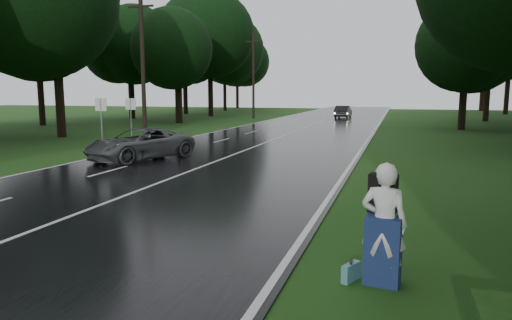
% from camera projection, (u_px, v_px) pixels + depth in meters
% --- Properties ---
extents(ground, '(160.00, 160.00, 0.00)m').
position_uv_depth(ground, '(2.00, 244.00, 9.46)').
color(ground, '#1E4614').
rests_on(ground, ground).
extents(road, '(12.00, 140.00, 0.04)m').
position_uv_depth(road, '(267.00, 142.00, 28.36)').
color(road, black).
rests_on(road, ground).
extents(lane_center, '(0.12, 140.00, 0.01)m').
position_uv_depth(lane_center, '(267.00, 142.00, 28.36)').
color(lane_center, silver).
rests_on(lane_center, road).
extents(grey_car, '(4.10, 5.56, 1.40)m').
position_uv_depth(grey_car, '(140.00, 144.00, 20.93)').
color(grey_car, '#4A4E4F').
rests_on(grey_car, road).
extents(far_car, '(1.64, 4.38, 1.43)m').
position_uv_depth(far_car, '(343.00, 112.00, 54.28)').
color(far_car, black).
rests_on(far_car, road).
extents(hitchhiker, '(0.79, 0.73, 2.00)m').
position_uv_depth(hitchhiker, '(384.00, 228.00, 7.39)').
color(hitchhiker, silver).
rests_on(hitchhiker, ground).
extents(suitcase, '(0.29, 0.43, 0.30)m').
position_uv_depth(suitcase, '(351.00, 272.00, 7.60)').
color(suitcase, teal).
rests_on(suitcase, ground).
extents(utility_pole_mid, '(1.80, 0.28, 9.45)m').
position_uv_depth(utility_pole_mid, '(145.00, 138.00, 30.90)').
color(utility_pole_mid, black).
rests_on(utility_pole_mid, ground).
extents(utility_pole_far, '(1.80, 0.28, 9.70)m').
position_uv_depth(utility_pole_far, '(253.00, 119.00, 53.68)').
color(utility_pole_far, black).
rests_on(utility_pole_far, ground).
extents(road_sign_a, '(0.66, 0.10, 2.75)m').
position_uv_depth(road_sign_a, '(103.00, 151.00, 24.38)').
color(road_sign_a, white).
rests_on(road_sign_a, ground).
extents(road_sign_b, '(0.65, 0.10, 2.70)m').
position_uv_depth(road_sign_b, '(132.00, 145.00, 27.03)').
color(road_sign_b, white).
rests_on(road_sign_b, ground).
extents(tree_left_d, '(9.95, 9.95, 15.55)m').
position_uv_depth(tree_left_d, '(62.00, 137.00, 31.76)').
color(tree_left_d, black).
rests_on(tree_left_d, ground).
extents(tree_left_e, '(8.13, 8.13, 12.70)m').
position_uv_depth(tree_left_e, '(179.00, 123.00, 46.06)').
color(tree_left_e, black).
rests_on(tree_left_e, ground).
extents(tree_left_f, '(11.49, 11.49, 17.95)m').
position_uv_depth(tree_left_f, '(211.00, 116.00, 58.64)').
color(tree_left_f, black).
rests_on(tree_left_f, ground).
extents(tree_right_e, '(7.55, 7.55, 11.80)m').
position_uv_depth(tree_right_e, '(461.00, 130.00, 37.99)').
color(tree_right_e, black).
rests_on(tree_right_e, ground).
extents(tree_right_f, '(10.55, 10.55, 16.48)m').
position_uv_depth(tree_right_f, '(485.00, 121.00, 48.83)').
color(tree_right_f, black).
rests_on(tree_right_f, ground).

